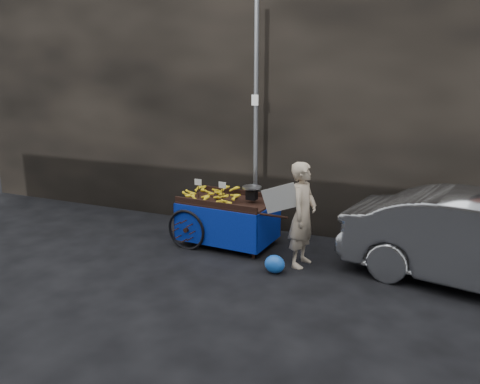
% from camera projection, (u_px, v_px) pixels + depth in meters
% --- Properties ---
extents(ground, '(80.00, 80.00, 0.00)m').
position_uv_depth(ground, '(208.00, 255.00, 7.55)').
color(ground, black).
rests_on(ground, ground).
extents(building_wall, '(13.50, 2.00, 5.00)m').
position_uv_depth(building_wall, '(285.00, 91.00, 9.09)').
color(building_wall, black).
rests_on(building_wall, ground).
extents(street_pole, '(0.12, 0.10, 4.00)m').
position_uv_depth(street_pole, '(256.00, 123.00, 8.09)').
color(street_pole, slate).
rests_on(street_pole, ground).
extents(banana_cart, '(2.13, 1.11, 1.13)m').
position_uv_depth(banana_cart, '(225.00, 204.00, 7.87)').
color(banana_cart, black).
rests_on(banana_cart, ground).
extents(vendor, '(0.80, 0.62, 1.59)m').
position_uv_depth(vendor, '(303.00, 215.00, 6.97)').
color(vendor, '#C4AE92').
rests_on(vendor, ground).
extents(plastic_bag, '(0.30, 0.24, 0.27)m').
position_uv_depth(plastic_bag, '(275.00, 264.00, 6.83)').
color(plastic_bag, blue).
rests_on(plastic_bag, ground).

